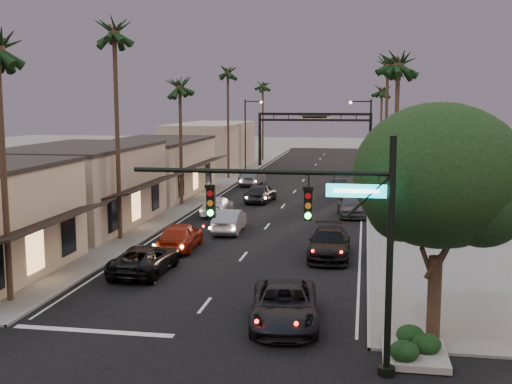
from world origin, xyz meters
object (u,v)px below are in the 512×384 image
(traffic_signal, at_px, (330,220))
(oncoming_red, at_px, (180,236))
(palm_lc, at_px, (180,81))
(palm_ld, at_px, (228,69))
(palm_ra, at_px, (398,57))
(curbside_black, at_px, (329,243))
(streetlight_right, at_px, (367,139))
(arch, at_px, (315,126))
(palm_lb, at_px, (114,26))
(palm_rc, at_px, (382,87))
(palm_far, at_px, (263,83))
(palm_rb, at_px, (388,61))
(oncoming_silver, at_px, (229,221))
(oncoming_pickup, at_px, (145,259))
(corner_tree, at_px, (441,182))
(curbside_near, at_px, (284,305))
(streetlight_left, at_px, (248,131))

(traffic_signal, distance_m, oncoming_red, 19.34)
(palm_lc, bearing_deg, palm_ld, 90.00)
(palm_ra, height_order, curbside_black, palm_ra)
(streetlight_right, relative_size, palm_lc, 0.74)
(arch, xyz_separation_m, palm_lb, (-8.60, -48.00, 7.85))
(traffic_signal, bearing_deg, palm_ra, 81.72)
(palm_rc, relative_size, palm_far, 0.92)
(traffic_signal, relative_size, arch, 0.56)
(palm_rb, relative_size, oncoming_silver, 2.94)
(palm_rc, xyz_separation_m, oncoming_pickup, (-12.94, -49.35, -9.72))
(arch, height_order, oncoming_red, arch)
(oncoming_silver, bearing_deg, palm_lc, -60.91)
(palm_rb, height_order, oncoming_red, palm_rb)
(streetlight_right, distance_m, palm_rc, 19.75)
(arch, height_order, palm_rb, palm_rb)
(palm_lb, distance_m, palm_lc, 14.30)
(palm_ra, bearing_deg, corner_tree, -86.97)
(oncoming_red, xyz_separation_m, oncoming_silver, (1.83, 5.50, -0.04))
(palm_lb, relative_size, curbside_near, 2.67)
(oncoming_silver, relative_size, curbside_black, 0.85)
(streetlight_right, height_order, palm_rc, palm_rc)
(corner_tree, height_order, curbside_near, corner_tree)
(palm_ld, relative_size, curbside_black, 2.50)
(corner_tree, relative_size, curbside_near, 1.55)
(oncoming_silver, bearing_deg, palm_lb, 27.29)
(oncoming_pickup, height_order, oncoming_silver, oncoming_silver)
(palm_rc, height_order, oncoming_silver, palm_rc)
(palm_rc, xyz_separation_m, palm_far, (-16.90, 14.00, 0.97))
(palm_rc, distance_m, oncoming_red, 46.64)
(corner_tree, distance_m, palm_lb, 24.36)
(palm_rc, height_order, oncoming_pickup, palm_rc)
(corner_tree, xyz_separation_m, palm_rc, (-0.88, 56.55, 4.49))
(palm_lb, relative_size, palm_far, 1.15)
(streetlight_left, height_order, oncoming_red, streetlight_left)
(palm_rc, distance_m, oncoming_pickup, 51.93)
(arch, distance_m, oncoming_red, 50.23)
(palm_rc, bearing_deg, oncoming_silver, -105.77)
(streetlight_left, distance_m, palm_rc, 17.42)
(traffic_signal, relative_size, streetlight_left, 0.95)
(streetlight_right, height_order, oncoming_silver, streetlight_right)
(streetlight_left, distance_m, palm_lb, 36.93)
(streetlight_right, bearing_deg, palm_ra, -85.43)
(palm_lb, bearing_deg, palm_far, 89.69)
(corner_tree, height_order, oncoming_silver, corner_tree)
(palm_far, bearing_deg, palm_ra, -72.62)
(palm_ra, bearing_deg, oncoming_silver, 171.32)
(palm_lb, bearing_deg, arch, 79.84)
(arch, distance_m, oncoming_silver, 44.65)
(traffic_signal, height_order, curbside_black, traffic_signal)
(traffic_signal, bearing_deg, oncoming_red, 121.10)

